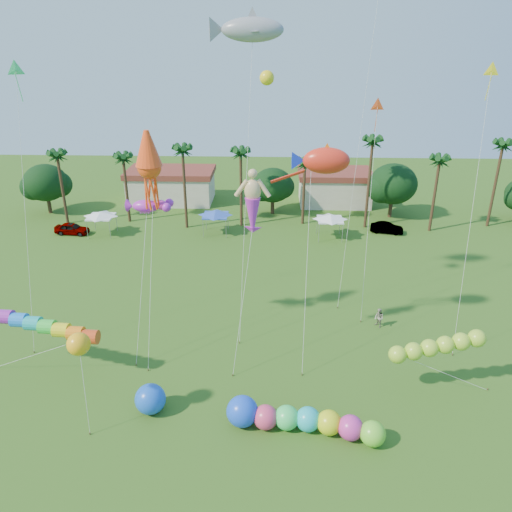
{
  "coord_description": "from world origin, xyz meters",
  "views": [
    {
      "loc": [
        1.14,
        -21.0,
        22.81
      ],
      "look_at": [
        0.0,
        10.0,
        9.0
      ],
      "focal_mm": 35.0,
      "sensor_mm": 36.0,
      "label": 1
    }
  ],
  "objects_px": {
    "caterpillar_inflatable": "(298,420)",
    "blue_ball": "(150,399)",
    "car_a": "(72,229)",
    "spectator_b": "(379,318)",
    "car_b": "(387,228)"
  },
  "relations": [
    {
      "from": "caterpillar_inflatable",
      "to": "blue_ball",
      "type": "relative_size",
      "value": 4.9
    },
    {
      "from": "car_b",
      "to": "spectator_b",
      "type": "relative_size",
      "value": 2.33
    },
    {
      "from": "car_b",
      "to": "spectator_b",
      "type": "xyz_separation_m",
      "value": [
        -5.15,
        -22.21,
        0.2
      ]
    },
    {
      "from": "blue_ball",
      "to": "car_b",
      "type": "bearing_deg",
      "value": 56.42
    },
    {
      "from": "car_a",
      "to": "caterpillar_inflatable",
      "type": "height_order",
      "value": "caterpillar_inflatable"
    },
    {
      "from": "spectator_b",
      "to": "caterpillar_inflatable",
      "type": "bearing_deg",
      "value": -60.42
    },
    {
      "from": "car_a",
      "to": "caterpillar_inflatable",
      "type": "relative_size",
      "value": 0.42
    },
    {
      "from": "spectator_b",
      "to": "caterpillar_inflatable",
      "type": "distance_m",
      "value": 14.44
    },
    {
      "from": "car_b",
      "to": "blue_ball",
      "type": "xyz_separation_m",
      "value": [
        -22.08,
        -33.26,
        0.35
      ]
    },
    {
      "from": "spectator_b",
      "to": "blue_ball",
      "type": "distance_m",
      "value": 20.22
    },
    {
      "from": "spectator_b",
      "to": "blue_ball",
      "type": "bearing_deg",
      "value": -86.84
    },
    {
      "from": "car_a",
      "to": "caterpillar_inflatable",
      "type": "xyz_separation_m",
      "value": [
        26.77,
        -32.83,
        0.13
      ]
    },
    {
      "from": "spectator_b",
      "to": "car_a",
      "type": "bearing_deg",
      "value": -150.84
    },
    {
      "from": "spectator_b",
      "to": "caterpillar_inflatable",
      "type": "relative_size",
      "value": 0.17
    },
    {
      "from": "car_a",
      "to": "spectator_b",
      "type": "height_order",
      "value": "spectator_b"
    }
  ]
}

